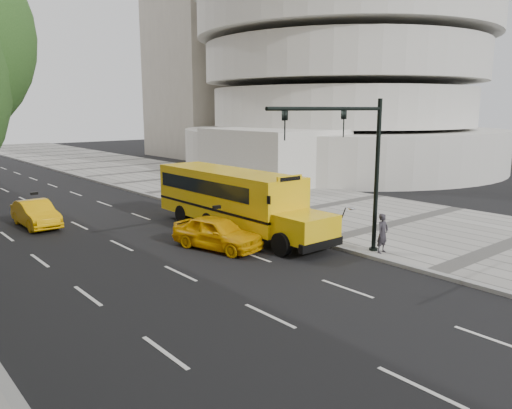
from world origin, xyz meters
TOP-DOWN VIEW (x-y plane):
  - ground at (0.00, 0.00)m, footprint 140.00×140.00m
  - sidewalk_museum at (12.00, 0.00)m, footprint 12.00×140.00m
  - curb_museum at (6.00, 0.00)m, footprint 0.30×140.00m
  - guggenheim at (29.37, 18.51)m, footprint 33.20×42.20m
  - school_bus at (4.50, -0.89)m, footprint 2.96×11.56m
  - taxi_near at (2.00, -3.16)m, footprint 2.73×4.49m
  - taxi_far at (-2.76, 6.21)m, footprint 1.45×4.10m
  - pedestrian at (6.58, -8.43)m, footprint 0.60×0.40m
  - traffic_signal at (5.19, -7.99)m, footprint 6.18×0.36m

SIDE VIEW (x-z plane):
  - ground at x=0.00m, z-range 0.00..0.00m
  - sidewalk_museum at x=12.00m, z-range 0.00..0.15m
  - curb_museum at x=6.00m, z-range 0.00..0.15m
  - taxi_far at x=-2.76m, z-range 0.00..1.35m
  - taxi_near at x=2.00m, z-range 0.00..1.43m
  - pedestrian at x=6.58m, z-range 0.15..1.78m
  - school_bus at x=4.50m, z-range 0.17..3.36m
  - traffic_signal at x=5.19m, z-range 0.89..7.29m
  - guggenheim at x=29.37m, z-range -3.92..31.08m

